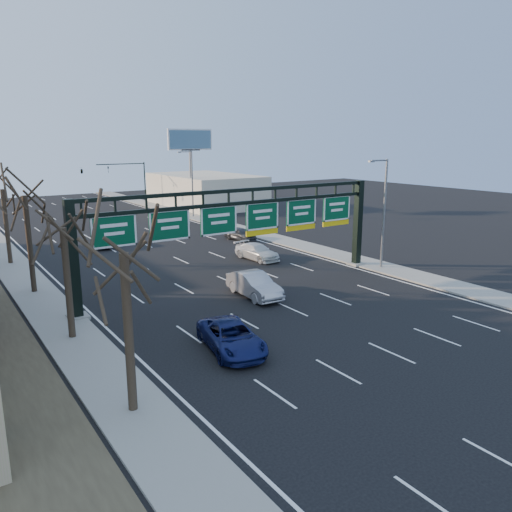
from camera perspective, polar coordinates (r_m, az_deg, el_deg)
ground at (r=30.45m, az=6.55°, el=-7.11°), size 160.00×160.00×0.00m
sidewalk_left at (r=43.21m, az=-25.23°, el=-2.11°), size 3.00×120.00×0.12m
sidewalk_right at (r=53.21m, az=2.95°, el=1.84°), size 3.00×120.00×0.12m
lane_markings at (r=46.76m, az=-9.64°, el=0.01°), size 21.60×120.00×0.01m
sign_gantry at (r=35.57m, az=-1.51°, el=3.66°), size 24.60×1.20×7.20m
building_right_distant at (r=81.75m, az=-5.83°, el=7.49°), size 12.00×20.00×5.00m
tree_near at (r=18.74m, az=-15.08°, el=3.42°), size 3.60×3.60×8.86m
tree_gantry at (r=27.38m, az=-21.39°, el=5.14°), size 3.60×3.60×8.48m
tree_mid at (r=37.08m, az=-25.10°, el=7.84°), size 3.60×3.60×9.24m
tree_far at (r=46.97m, az=-27.15°, el=8.06°), size 3.60×3.60×8.86m
streetlight_near at (r=42.01m, az=14.34°, el=5.35°), size 2.15×0.22×9.00m
streetlight_far at (r=69.21m, az=-7.40°, el=8.58°), size 2.15×0.22×9.00m
billboard_right at (r=74.60m, az=-7.50°, el=11.96°), size 7.00×0.50×12.00m
traffic_signal_mast at (r=80.48m, az=-16.72°, el=9.06°), size 10.16×0.54×7.00m
car_blue_suv at (r=25.71m, az=-2.82°, el=-9.22°), size 3.36×5.58×1.45m
car_silver_sedan at (r=34.09m, az=-0.22°, el=-3.32°), size 2.02×5.13×1.66m
car_white_wagon at (r=44.70m, az=0.11°, el=0.50°), size 2.41×4.98×1.40m
car_grey_far at (r=53.44m, az=-1.84°, el=2.57°), size 2.24×4.20×1.36m
car_silver_distant at (r=52.36m, az=-17.13°, el=1.84°), size 2.43×4.72×1.48m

